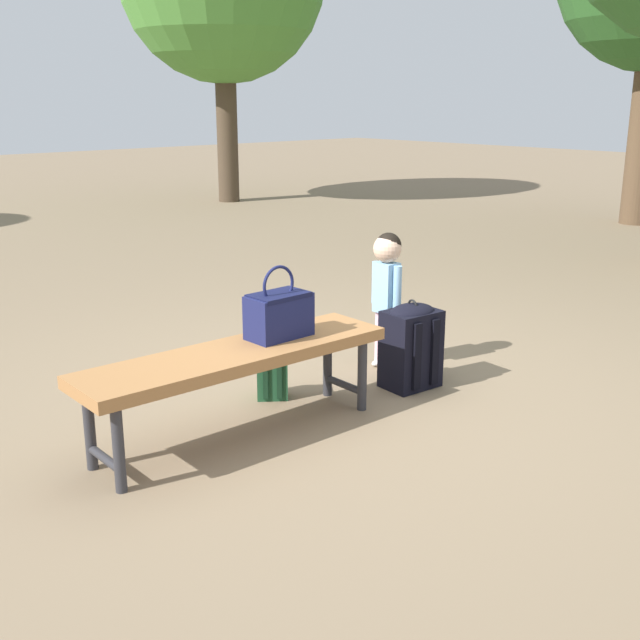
{
  "coord_description": "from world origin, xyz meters",
  "views": [
    {
      "loc": [
        -2.75,
        -2.99,
        1.62
      ],
      "look_at": [
        -0.01,
        0.04,
        0.45
      ],
      "focal_mm": 44.11,
      "sensor_mm": 36.0,
      "label": 1
    }
  ],
  "objects": [
    {
      "name": "ground_plane",
      "position": [
        0.0,
        0.0,
        0.0
      ],
      "size": [
        40.0,
        40.0,
        0.0
      ],
      "primitive_type": "plane",
      "color": "#7F6B51",
      "rests_on": "ground"
    },
    {
      "name": "child_standing",
      "position": [
        0.63,
        0.16,
        0.56
      ],
      "size": [
        0.17,
        0.23,
        0.84
      ],
      "color": "#E5B2C6",
      "rests_on": "ground"
    },
    {
      "name": "handbag",
      "position": [
        -0.38,
        -0.05,
        0.58
      ],
      "size": [
        0.32,
        0.19,
        0.37
      ],
      "color": "#191E4C",
      "rests_on": "park_bench"
    },
    {
      "name": "park_bench",
      "position": [
        -0.66,
        -0.07,
        0.39
      ],
      "size": [
        1.61,
        0.45,
        0.45
      ],
      "color": "#9E6B3D",
      "rests_on": "ground"
    },
    {
      "name": "backpack_large",
      "position": [
        0.49,
        -0.17,
        0.26
      ],
      "size": [
        0.33,
        0.29,
        0.52
      ],
      "color": "black",
      "rests_on": "ground"
    },
    {
      "name": "backpack_small",
      "position": [
        -0.21,
        0.22,
        0.14
      ],
      "size": [
        0.21,
        0.2,
        0.28
      ],
      "color": "#1E4C2D",
      "rests_on": "ground"
    }
  ]
}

